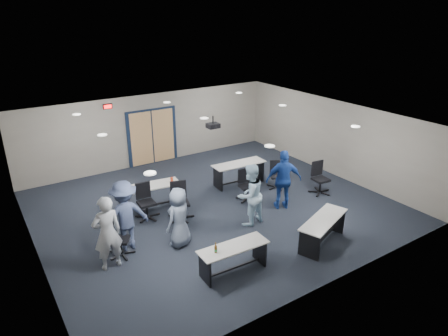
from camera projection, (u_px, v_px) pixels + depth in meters
floor at (214, 206)px, 12.23m from camera, size 10.00×10.00×0.00m
back_wall at (152, 129)px, 15.21m from camera, size 10.00×0.04×2.70m
front_wall at (329, 233)px, 8.23m from camera, size 10.00×0.04×2.70m
left_wall at (29, 209)px, 9.18m from camera, size 0.04×9.00×2.70m
right_wall at (332, 137)px, 14.26m from camera, size 0.04×9.00×2.70m
ceiling at (213, 121)px, 11.22m from camera, size 10.00×9.00×0.04m
double_door at (152, 137)px, 15.30m from camera, size 2.00×0.07×2.20m
exit_sign at (108, 106)px, 13.95m from camera, size 0.32×0.07×0.18m
ceiling_projector at (213, 125)px, 11.87m from camera, size 0.35×0.32×0.37m
ceiling_can_lights at (209, 120)px, 11.42m from camera, size 6.24×5.74×0.02m
table_front_left at (233, 254)px, 9.05m from camera, size 1.68×0.62×0.92m
table_front_right at (323, 227)px, 10.14m from camera, size 1.86×1.16×0.72m
table_back_left at (149, 193)px, 11.91m from camera, size 1.94×0.85×0.89m
table_back_right at (239, 170)px, 13.63m from camera, size 1.89×0.72×0.75m
chair_back_a at (146, 202)px, 11.36m from camera, size 0.68×0.68×1.05m
chair_back_b at (180, 202)px, 11.31m from camera, size 0.86×0.86×1.10m
chair_back_c at (247, 185)px, 12.48m from camera, size 0.71×0.71×0.99m
chair_back_d at (277, 175)px, 13.32m from camera, size 0.79×0.79×0.93m
chair_loose_left at (120, 238)px, 9.66m from camera, size 0.82×0.82×0.94m
chair_loose_right at (321, 178)px, 12.91m from camera, size 0.73×0.73×1.06m
person_gray at (107, 233)px, 9.04m from camera, size 0.68×0.46×1.83m
person_plaid at (179, 217)px, 9.99m from camera, size 0.91×0.77×1.58m
person_lightblue at (250, 195)px, 10.95m from camera, size 0.96×0.80×1.77m
person_navy at (284, 180)px, 11.84m from camera, size 1.16×0.87×1.83m
person_back at (125, 216)px, 9.80m from camera, size 1.21×0.73×1.83m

